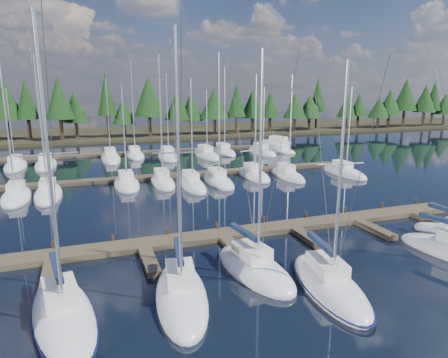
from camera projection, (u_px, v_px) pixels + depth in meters
name	position (u px, v px, depth m)	size (l,w,h in m)	color
ground	(184.00, 197.00, 41.76)	(260.00, 260.00, 0.00)	black
far_shore	(124.00, 133.00, 96.81)	(220.00, 30.00, 0.60)	#2F2B1A
main_dock	(224.00, 238.00, 30.10)	(44.00, 6.13, 0.90)	brown
back_docks	(152.00, 163.00, 59.71)	(50.00, 21.80, 0.40)	brown
front_sailboat_1	(63.00, 315.00, 19.76)	(4.32, 9.43, 15.27)	silver
front_sailboat_2	(181.00, 295.00, 21.66)	(4.04, 8.76, 14.86)	silver
front_sailboat_3	(254.00, 268.00, 24.81)	(4.05, 7.95, 14.15)	silver
front_sailboat_4	(329.00, 285.00, 22.80)	(4.25, 8.92, 13.41)	silver
back_sailboat_rows	(159.00, 168.00, 55.62)	(46.43, 32.11, 16.36)	silver
motor_yacht_right	(276.00, 149.00, 71.62)	(5.54, 9.45, 4.48)	silver
tree_line	(123.00, 104.00, 85.79)	(183.50, 11.56, 13.75)	black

